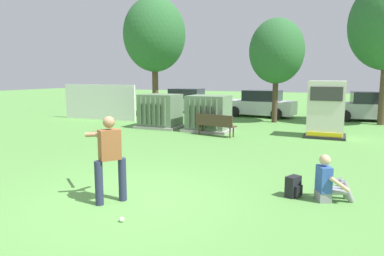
{
  "coord_description": "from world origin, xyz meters",
  "views": [
    {
      "loc": [
        3.99,
        -5.81,
        2.53
      ],
      "look_at": [
        -0.08,
        3.5,
        1.0
      ],
      "focal_mm": 32.99,
      "sensor_mm": 36.0,
      "label": 1
    }
  ],
  "objects_px": {
    "generator_enclosure": "(326,110)",
    "backpack": "(294,187)",
    "transformer_west": "(160,111)",
    "parked_car_right_of_center": "(369,107)",
    "parked_car_leftmost": "(185,101)",
    "park_bench": "(215,123)",
    "parked_car_left_of_center": "(260,104)",
    "seated_spectator": "(329,183)",
    "transformer_mid_west": "(209,114)",
    "batter": "(109,154)",
    "sports_ball": "(122,219)"
  },
  "relations": [
    {
      "from": "generator_enclosure",
      "to": "backpack",
      "type": "distance_m",
      "value": 8.0
    },
    {
      "from": "transformer_west",
      "to": "backpack",
      "type": "bearing_deg",
      "value": -46.02
    },
    {
      "from": "transformer_west",
      "to": "parked_car_right_of_center",
      "type": "distance_m",
      "value": 11.71
    },
    {
      "from": "generator_enclosure",
      "to": "backpack",
      "type": "xyz_separation_m",
      "value": [
        -0.19,
        -7.94,
        -0.92
      ]
    },
    {
      "from": "parked_car_leftmost",
      "to": "park_bench",
      "type": "bearing_deg",
      "value": -57.91
    },
    {
      "from": "parked_car_left_of_center",
      "to": "seated_spectator",
      "type": "bearing_deg",
      "value": -71.94
    },
    {
      "from": "transformer_west",
      "to": "generator_enclosure",
      "type": "relative_size",
      "value": 0.91
    },
    {
      "from": "park_bench",
      "to": "backpack",
      "type": "xyz_separation_m",
      "value": [
        4.06,
        -6.37,
        -0.32
      ]
    },
    {
      "from": "transformer_west",
      "to": "parked_car_leftmost",
      "type": "xyz_separation_m",
      "value": [
        -1.92,
        7.03,
        -0.04
      ]
    },
    {
      "from": "transformer_mid_west",
      "to": "generator_enclosure",
      "type": "distance_m",
      "value": 5.0
    },
    {
      "from": "transformer_west",
      "to": "parked_car_leftmost",
      "type": "height_order",
      "value": "same"
    },
    {
      "from": "seated_spectator",
      "to": "parked_car_right_of_center",
      "type": "xyz_separation_m",
      "value": [
        1.45,
        14.49,
        0.38
      ]
    },
    {
      "from": "park_bench",
      "to": "parked_car_right_of_center",
      "type": "distance_m",
      "value": 10.23
    },
    {
      "from": "parked_car_right_of_center",
      "to": "transformer_mid_west",
      "type": "bearing_deg",
      "value": -134.53
    },
    {
      "from": "transformer_mid_west",
      "to": "batter",
      "type": "distance_m",
      "value": 9.39
    },
    {
      "from": "batter",
      "to": "seated_spectator",
      "type": "distance_m",
      "value": 4.44
    },
    {
      "from": "transformer_west",
      "to": "seated_spectator",
      "type": "height_order",
      "value": "transformer_west"
    },
    {
      "from": "batter",
      "to": "parked_car_left_of_center",
      "type": "distance_m",
      "value": 15.84
    },
    {
      "from": "batter",
      "to": "backpack",
      "type": "height_order",
      "value": "batter"
    },
    {
      "from": "parked_car_leftmost",
      "to": "transformer_west",
      "type": "bearing_deg",
      "value": -74.72
    },
    {
      "from": "park_bench",
      "to": "batter",
      "type": "bearing_deg",
      "value": -84.9
    },
    {
      "from": "transformer_west",
      "to": "parked_car_left_of_center",
      "type": "bearing_deg",
      "value": 62.35
    },
    {
      "from": "transformer_mid_west",
      "to": "generator_enclosure",
      "type": "height_order",
      "value": "generator_enclosure"
    },
    {
      "from": "transformer_mid_west",
      "to": "parked_car_left_of_center",
      "type": "bearing_deg",
      "value": 82.29
    },
    {
      "from": "batter",
      "to": "parked_car_left_of_center",
      "type": "relative_size",
      "value": 0.4
    },
    {
      "from": "seated_spectator",
      "to": "sports_ball",
      "type": "bearing_deg",
      "value": -141.61
    },
    {
      "from": "transformer_west",
      "to": "batter",
      "type": "distance_m",
      "value": 10.14
    },
    {
      "from": "parked_car_left_of_center",
      "to": "sports_ball",
      "type": "bearing_deg",
      "value": -85.37
    },
    {
      "from": "park_bench",
      "to": "seated_spectator",
      "type": "xyz_separation_m",
      "value": [
        4.74,
        -6.34,
        -0.16
      ]
    },
    {
      "from": "transformer_west",
      "to": "seated_spectator",
      "type": "bearing_deg",
      "value": -43.35
    },
    {
      "from": "seated_spectator",
      "to": "batter",
      "type": "bearing_deg",
      "value": -155.68
    },
    {
      "from": "park_bench",
      "to": "backpack",
      "type": "distance_m",
      "value": 7.57
    },
    {
      "from": "transformer_west",
      "to": "transformer_mid_west",
      "type": "xyz_separation_m",
      "value": [
        2.52,
        -0.06,
        0.0
      ]
    },
    {
      "from": "sports_ball",
      "to": "parked_car_leftmost",
      "type": "relative_size",
      "value": 0.02
    },
    {
      "from": "transformer_mid_west",
      "to": "batter",
      "type": "bearing_deg",
      "value": -81.16
    },
    {
      "from": "park_bench",
      "to": "parked_car_right_of_center",
      "type": "bearing_deg",
      "value": 52.79
    },
    {
      "from": "backpack",
      "to": "park_bench",
      "type": "bearing_deg",
      "value": 122.52
    },
    {
      "from": "sports_ball",
      "to": "transformer_west",
      "type": "bearing_deg",
      "value": 115.19
    },
    {
      "from": "batter",
      "to": "parked_car_left_of_center",
      "type": "xyz_separation_m",
      "value": [
        -0.56,
        15.83,
        -0.22
      ]
    },
    {
      "from": "transformer_west",
      "to": "park_bench",
      "type": "bearing_deg",
      "value": -20.14
    },
    {
      "from": "batter",
      "to": "sports_ball",
      "type": "distance_m",
      "value": 1.43
    },
    {
      "from": "parked_car_leftmost",
      "to": "parked_car_right_of_center",
      "type": "height_order",
      "value": "same"
    },
    {
      "from": "transformer_mid_west",
      "to": "sports_ball",
      "type": "xyz_separation_m",
      "value": [
        2.23,
        -10.03,
        -0.74
      ]
    },
    {
      "from": "sports_ball",
      "to": "parked_car_leftmost",
      "type": "height_order",
      "value": "parked_car_leftmost"
    },
    {
      "from": "seated_spectator",
      "to": "parked_car_right_of_center",
      "type": "relative_size",
      "value": 0.22
    },
    {
      "from": "seated_spectator",
      "to": "backpack",
      "type": "bearing_deg",
      "value": -176.99
    },
    {
      "from": "generator_enclosure",
      "to": "parked_car_right_of_center",
      "type": "relative_size",
      "value": 0.53
    },
    {
      "from": "sports_ball",
      "to": "parked_car_right_of_center",
      "type": "xyz_separation_m",
      "value": [
        4.68,
        17.04,
        0.71
      ]
    },
    {
      "from": "transformer_mid_west",
      "to": "batter",
      "type": "relative_size",
      "value": 1.21
    },
    {
      "from": "batter",
      "to": "backpack",
      "type": "relative_size",
      "value": 3.95
    }
  ]
}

